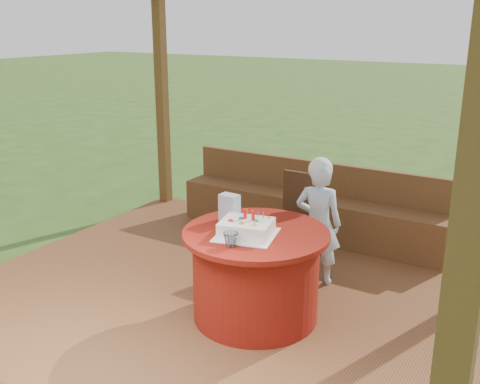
% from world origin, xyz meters
% --- Properties ---
extents(ground, '(60.00, 60.00, 0.00)m').
position_xyz_m(ground, '(0.00, 0.00, 0.00)').
color(ground, '#2E501A').
rests_on(ground, ground).
extents(deck, '(4.50, 4.00, 0.12)m').
position_xyz_m(deck, '(0.00, 0.00, 0.06)').
color(deck, brown).
rests_on(deck, ground).
extents(pergola, '(4.50, 4.00, 2.72)m').
position_xyz_m(pergola, '(0.00, 0.00, 2.41)').
color(pergola, brown).
rests_on(pergola, deck).
extents(bench, '(3.00, 0.42, 0.80)m').
position_xyz_m(bench, '(0.00, 1.72, 0.38)').
color(bench, brown).
rests_on(bench, deck).
extents(table, '(1.14, 1.14, 0.73)m').
position_xyz_m(table, '(0.38, -0.14, 0.49)').
color(table, maroon).
rests_on(table, deck).
extents(chair, '(0.45, 0.45, 0.89)m').
position_xyz_m(chair, '(0.22, 0.95, 0.62)').
color(chair, '#3E2413').
rests_on(chair, deck).
extents(elderly_woman, '(0.46, 0.35, 1.16)m').
position_xyz_m(elderly_woman, '(0.54, 0.69, 0.71)').
color(elderly_woman, '#99C6E3').
rests_on(elderly_woman, deck).
extents(birthday_cake, '(0.52, 0.52, 0.19)m').
position_xyz_m(birthday_cake, '(0.36, -0.25, 0.91)').
color(birthday_cake, white).
rests_on(birthday_cake, table).
extents(gift_bag, '(0.16, 0.11, 0.22)m').
position_xyz_m(gift_bag, '(0.08, -0.04, 0.96)').
color(gift_bag, '#E091C6').
rests_on(gift_bag, table).
extents(drinking_glass, '(0.11, 0.11, 0.10)m').
position_xyz_m(drinking_glass, '(0.37, -0.49, 0.90)').
color(drinking_glass, white).
rests_on(drinking_glass, table).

